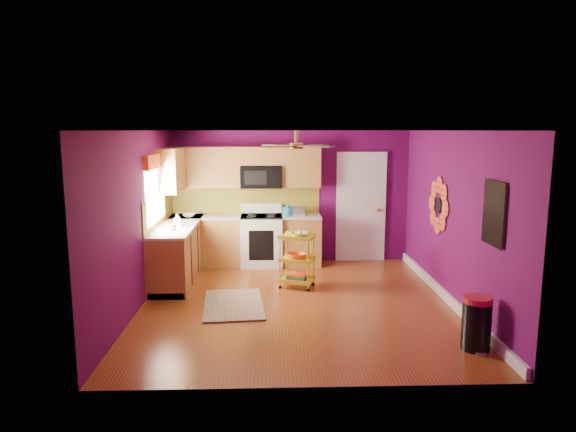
{
  "coord_description": "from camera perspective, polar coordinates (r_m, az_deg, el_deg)",
  "views": [
    {
      "loc": [
        -0.37,
        -7.2,
        2.51
      ],
      "look_at": [
        -0.12,
        0.4,
        1.23
      ],
      "focal_mm": 32.0,
      "sensor_mm": 36.0,
      "label": 1
    }
  ],
  "objects": [
    {
      "name": "ceiling_fan",
      "position": [
        7.41,
        0.95,
        7.87
      ],
      "size": [
        1.01,
        1.01,
        0.26
      ],
      "color": "#BF8C3F",
      "rests_on": "ground"
    },
    {
      "name": "rolling_cart",
      "position": [
        8.22,
        1.05,
        -4.71
      ],
      "size": [
        0.62,
        0.54,
        0.94
      ],
      "color": "yellow",
      "rests_on": "ground"
    },
    {
      "name": "counter_cup",
      "position": [
        8.29,
        -12.74,
        -1.23
      ],
      "size": [
        0.13,
        0.13,
        0.1
      ],
      "primitive_type": "imported",
      "color": "white",
      "rests_on": "lower_cabinets"
    },
    {
      "name": "right_wall_art",
      "position": [
        7.41,
        18.63,
        0.79
      ],
      "size": [
        0.04,
        2.74,
        1.04
      ],
      "color": "black",
      "rests_on": "ground"
    },
    {
      "name": "electric_range",
      "position": [
        9.59,
        -2.95,
        -2.66
      ],
      "size": [
        0.76,
        0.66,
        1.13
      ],
      "color": "white",
      "rests_on": "ground"
    },
    {
      "name": "room_envelope",
      "position": [
        7.26,
        1.23,
        2.62
      ],
      "size": [
        4.54,
        5.04,
        2.52
      ],
      "color": "#55094A",
      "rests_on": "ground"
    },
    {
      "name": "soap_bottle_a",
      "position": [
        8.59,
        -11.99,
        -0.59
      ],
      "size": [
        0.08,
        0.08,
        0.18
      ],
      "primitive_type": "imported",
      "color": "#EA3F72",
      "rests_on": "lower_cabinets"
    },
    {
      "name": "panel_door",
      "position": [
        9.93,
        8.09,
        0.86
      ],
      "size": [
        0.95,
        0.11,
        2.15
      ],
      "color": "white",
      "rests_on": "ground"
    },
    {
      "name": "counter_dish",
      "position": [
        9.53,
        -10.93,
        0.08
      ],
      "size": [
        0.23,
        0.23,
        0.06
      ],
      "primitive_type": "imported",
      "color": "white",
      "rests_on": "lower_cabinets"
    },
    {
      "name": "soap_bottle_b",
      "position": [
        8.82,
        -12.21,
        -0.33
      ],
      "size": [
        0.14,
        0.14,
        0.18
      ],
      "primitive_type": "imported",
      "color": "white",
      "rests_on": "lower_cabinets"
    },
    {
      "name": "lower_cabinets",
      "position": [
        9.3,
        -7.91,
        -3.43
      ],
      "size": [
        2.81,
        2.31,
        0.94
      ],
      "color": "brown",
      "rests_on": "ground"
    },
    {
      "name": "trash_can",
      "position": [
        6.4,
        20.2,
        -11.11
      ],
      "size": [
        0.36,
        0.38,
        0.63
      ],
      "color": "black",
      "rests_on": "ground"
    },
    {
      "name": "teal_kettle",
      "position": [
        9.5,
        -0.05,
        0.56
      ],
      "size": [
        0.18,
        0.18,
        0.21
      ],
      "color": "#137795",
      "rests_on": "lower_cabinets"
    },
    {
      "name": "ground",
      "position": [
        7.63,
        0.98,
        -9.64
      ],
      "size": [
        5.0,
        5.0,
        0.0
      ],
      "primitive_type": "plane",
      "color": "#6A2D10",
      "rests_on": "ground"
    },
    {
      "name": "left_window",
      "position": [
        8.49,
        -14.52,
        4.03
      ],
      "size": [
        0.08,
        1.35,
        1.08
      ],
      "color": "white",
      "rests_on": "ground"
    },
    {
      "name": "upper_cabinetry",
      "position": [
        9.44,
        -7.24,
        5.16
      ],
      "size": [
        2.8,
        2.3,
        1.26
      ],
      "color": "brown",
      "rests_on": "ground"
    },
    {
      "name": "shag_rug",
      "position": [
        7.58,
        -6.07,
        -9.73
      ],
      "size": [
        0.96,
        1.44,
        0.02
      ],
      "primitive_type": "cube",
      "rotation": [
        0.0,
        0.0,
        0.09
      ],
      "color": "#321F10",
      "rests_on": "ground"
    },
    {
      "name": "toaster",
      "position": [
        9.5,
        1.14,
        0.6
      ],
      "size": [
        0.22,
        0.15,
        0.18
      ],
      "primitive_type": "cube",
      "color": "beige",
      "rests_on": "lower_cabinets"
    }
  ]
}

